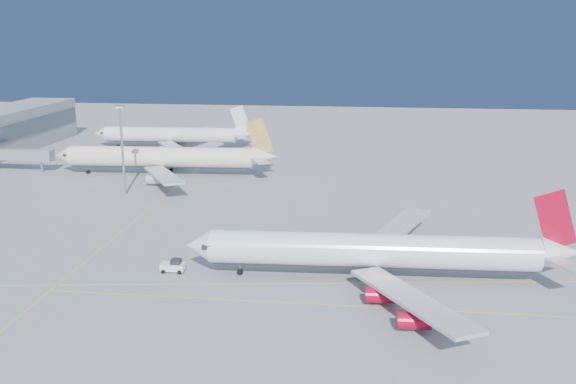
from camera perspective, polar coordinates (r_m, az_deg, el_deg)
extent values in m
plane|color=slate|center=(116.87, 0.76, -7.02)|extent=(500.00, 500.00, 0.00)
cube|color=#3F4C59|center=(228.62, -24.10, 4.67)|extent=(0.40, 107.80, 5.00)
cube|color=gray|center=(212.75, -23.27, 3.08)|extent=(22.00, 3.00, 3.00)
cylinder|color=gray|center=(208.86, -21.06, 2.37)|extent=(0.70, 0.70, 5.20)
cube|color=gray|center=(207.45, -20.64, 3.06)|extent=(3.20, 3.60, 3.40)
cube|color=yellow|center=(103.60, 2.69, -9.94)|extent=(90.00, 0.18, 0.02)
cube|color=yellow|center=(111.34, 0.42, -8.13)|extent=(118.86, 16.88, 0.02)
cube|color=yellow|center=(153.59, -12.98, -2.11)|extent=(0.18, 140.00, 0.02)
cylinder|color=white|center=(112.41, 7.46, -5.18)|extent=(56.70, 8.11, 5.85)
cone|color=white|center=(114.94, -7.95, -4.75)|extent=(4.77, 6.03, 5.85)
cone|color=white|center=(118.20, 23.10, -4.95)|extent=(7.28, 5.84, 5.56)
cube|color=black|center=(114.35, -7.02, -4.50)|extent=(1.84, 5.62, 0.71)
cube|color=#B7B7BC|center=(98.21, 10.87, -9.30)|extent=(18.45, 28.23, 0.56)
cube|color=#B7B7BC|center=(128.78, 9.39, -3.45)|extent=(16.52, 28.88, 0.56)
cube|color=#A10620|center=(116.09, 22.67, -2.32)|extent=(7.77, 0.76, 10.68)
cylinder|color=gray|center=(114.81, -4.30, -6.55)|extent=(0.24, 0.24, 2.32)
cylinder|color=black|center=(115.23, -4.29, -7.08)|extent=(1.14, 0.75, 1.11)
cylinder|color=gray|center=(109.85, 8.02, -7.64)|extent=(0.32, 0.32, 2.32)
cylinder|color=black|center=(110.29, 8.00, -8.20)|extent=(1.15, 0.95, 1.11)
cylinder|color=gray|center=(117.56, 7.81, -6.13)|extent=(0.32, 0.32, 2.32)
cylinder|color=black|center=(117.97, 7.79, -6.66)|extent=(1.15, 0.95, 1.11)
cylinder|color=#A10620|center=(103.41, 8.24, -9.07)|extent=(4.94, 2.71, 2.52)
cylinder|color=#A10620|center=(95.84, 11.15, -11.17)|extent=(4.94, 2.71, 2.52)
cylinder|color=#A10620|center=(124.11, 7.66, -4.99)|extent=(4.94, 2.71, 2.52)
cylinder|color=#A10620|center=(132.70, 9.33, -3.76)|extent=(4.94, 2.71, 2.52)
cylinder|color=beige|center=(194.32, -11.26, 3.07)|extent=(55.24, 8.84, 6.03)
cone|color=beige|center=(204.20, -19.37, 3.07)|extent=(5.06, 6.27, 6.03)
cone|color=beige|center=(188.40, -2.06, 3.19)|extent=(7.69, 6.10, 5.73)
cube|color=black|center=(203.30, -18.86, 3.25)|extent=(1.98, 5.81, 0.74)
cube|color=#B7B7BC|center=(177.65, -11.03, 1.49)|extent=(19.10, 28.56, 0.58)
cube|color=#B7B7BC|center=(209.22, -8.70, 3.52)|extent=(16.62, 29.39, 0.58)
cube|color=#DBAD51|center=(187.52, -2.56, 4.96)|extent=(8.15, 0.89, 11.19)
cylinder|color=gray|center=(202.13, -17.39, 2.07)|extent=(0.25, 0.25, 2.43)
cylinder|color=black|center=(202.38, -17.36, 1.73)|extent=(1.20, 0.80, 1.16)
cylinder|color=gray|center=(190.74, -11.23, 1.74)|extent=(0.34, 0.34, 2.43)
cylinder|color=black|center=(191.00, -11.21, 1.39)|extent=(1.21, 1.01, 1.16)
cylinder|color=gray|center=(198.82, -10.59, 2.29)|extent=(0.34, 0.34, 2.43)
cylinder|color=black|center=(199.07, -10.57, 1.94)|extent=(1.21, 1.01, 1.16)
cylinder|color=#B7B7BC|center=(181.67, -11.68, 1.10)|extent=(5.21, 2.90, 2.64)
cylinder|color=#B7B7BC|center=(207.46, -9.68, 2.83)|extent=(5.21, 2.90, 2.64)
cylinder|color=white|center=(238.36, -10.45, 5.04)|extent=(48.30, 7.16, 5.39)
cone|color=white|center=(246.54, -16.35, 5.01)|extent=(4.53, 5.55, 5.39)
cone|color=white|center=(232.55, -3.89, 5.16)|extent=(6.92, 5.37, 5.12)
cube|color=black|center=(245.80, -15.96, 5.14)|extent=(1.73, 5.17, 0.67)
cube|color=#B7B7BC|center=(223.56, -10.31, 4.05)|extent=(16.62, 25.26, 0.53)
cube|color=#B7B7BC|center=(251.47, -8.59, 5.26)|extent=(15.06, 25.77, 0.53)
cube|color=silver|center=(231.98, -4.27, 6.47)|extent=(7.42, 0.71, 10.19)
cylinder|color=gray|center=(244.82, -14.89, 4.26)|extent=(0.23, 0.23, 2.21)
cylinder|color=black|center=(245.01, -14.87, 4.01)|extent=(1.08, 0.71, 1.06)
cylinder|color=gray|center=(234.99, -10.43, 4.10)|extent=(0.31, 0.31, 2.21)
cylinder|color=black|center=(235.18, -10.42, 3.84)|extent=(1.09, 0.90, 1.06)
cylinder|color=gray|center=(242.31, -9.96, 4.43)|extent=(0.31, 0.31, 2.21)
cylinder|color=black|center=(242.50, -9.95, 4.17)|extent=(1.09, 0.90, 1.06)
cylinder|color=#B7B7BC|center=(227.06, -10.79, 3.73)|extent=(4.71, 2.58, 2.41)
cylinder|color=#B7B7BC|center=(249.91, -9.32, 4.75)|extent=(4.71, 2.58, 2.41)
cube|color=white|center=(117.96, -10.20, -6.55)|extent=(4.29, 2.17, 1.28)
cube|color=black|center=(117.44, -9.92, -6.13)|extent=(1.72, 1.83, 0.96)
cylinder|color=black|center=(117.60, -11.04, -6.96)|extent=(0.75, 0.38, 0.75)
cylinder|color=black|center=(119.59, -10.72, -6.58)|extent=(0.75, 0.38, 0.75)
cylinder|color=black|center=(116.76, -9.63, -7.06)|extent=(0.75, 0.38, 0.75)
cylinder|color=black|center=(118.76, -9.33, -6.67)|extent=(0.75, 0.38, 0.75)
cylinder|color=gray|center=(172.17, -14.50, 3.53)|extent=(0.65, 0.65, 23.13)
cube|color=gray|center=(170.44, -14.75, 7.41)|extent=(2.04, 2.04, 0.46)
cube|color=white|center=(170.48, -14.74, 7.29)|extent=(1.48, 1.48, 0.23)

